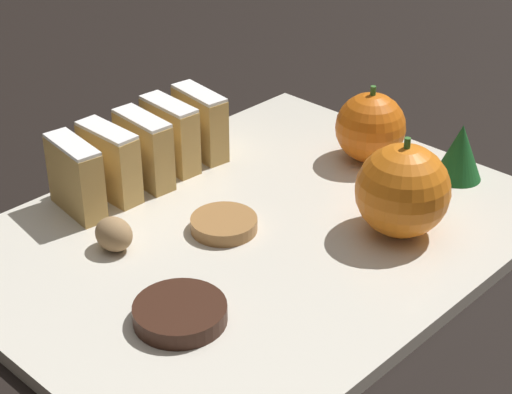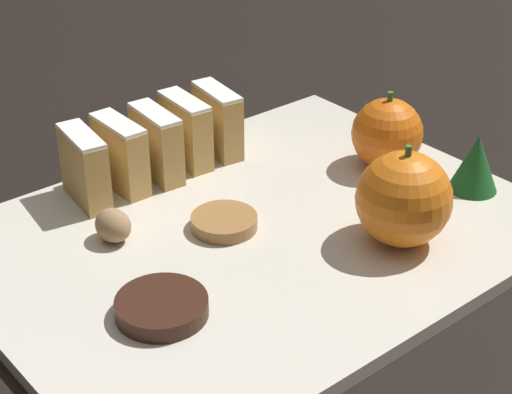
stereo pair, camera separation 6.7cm
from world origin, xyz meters
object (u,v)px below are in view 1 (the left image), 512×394
object	(u,v)px
orange_far	(370,127)
chocolate_cookie	(180,313)
orange_near	(403,191)
walnut	(114,234)

from	to	relation	value
orange_far	chocolate_cookie	world-z (taller)	orange_far
orange_near	orange_far	world-z (taller)	orange_near
orange_near	chocolate_cookie	world-z (taller)	orange_near
walnut	orange_near	bearing A→B (deg)	50.12
orange_near	walnut	xyz separation A→B (m)	(-0.14, -0.17, -0.02)
walnut	chocolate_cookie	bearing A→B (deg)	-13.56
walnut	chocolate_cookie	xyz separation A→B (m)	(0.10, -0.02, -0.01)
orange_near	walnut	bearing A→B (deg)	-129.88
orange_far	walnut	xyz separation A→B (m)	(-0.05, -0.26, -0.02)
walnut	chocolate_cookie	world-z (taller)	walnut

